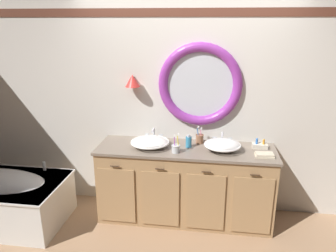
{
  "coord_description": "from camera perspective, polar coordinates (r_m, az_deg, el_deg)",
  "views": [
    {
      "loc": [
        0.33,
        -3.13,
        2.24
      ],
      "look_at": [
        -0.16,
        0.25,
        1.13
      ],
      "focal_mm": 34.95,
      "sensor_mm": 36.0,
      "label": 1
    }
  ],
  "objects": [
    {
      "name": "ground_plane",
      "position": [
        3.86,
        1.88,
        -17.47
      ],
      "size": [
        14.0,
        14.0,
        0.0
      ],
      "primitive_type": "plane",
      "color": "tan"
    },
    {
      "name": "back_wall_assembly",
      "position": [
        3.84,
        3.22,
        4.13
      ],
      "size": [
        6.4,
        0.26,
        2.6
      ],
      "color": "silver",
      "rests_on": "ground_plane"
    },
    {
      "name": "vanity_counter",
      "position": [
        3.85,
        3.01,
        -9.91
      ],
      "size": [
        1.99,
        0.62,
        0.88
      ],
      "color": "tan",
      "rests_on": "ground_plane"
    },
    {
      "name": "sink_basin_left",
      "position": [
        3.67,
        -3.16,
        -2.83
      ],
      "size": [
        0.44,
        0.44,
        0.11
      ],
      "color": "white",
      "rests_on": "vanity_counter"
    },
    {
      "name": "sink_basin_right",
      "position": [
        3.6,
        9.48,
        -3.28
      ],
      "size": [
        0.4,
        0.4,
        0.13
      ],
      "color": "white",
      "rests_on": "vanity_counter"
    },
    {
      "name": "faucet_set_left",
      "position": [
        3.89,
        -2.49,
        -1.58
      ],
      "size": [
        0.22,
        0.14,
        0.15
      ],
      "color": "silver",
      "rests_on": "vanity_counter"
    },
    {
      "name": "faucet_set_right",
      "position": [
        3.83,
        9.42,
        -2.2
      ],
      "size": [
        0.23,
        0.12,
        0.13
      ],
      "color": "silver",
      "rests_on": "vanity_counter"
    },
    {
      "name": "toothbrush_holder_left",
      "position": [
        3.52,
        1.37,
        -3.89
      ],
      "size": [
        0.1,
        0.1,
        0.22
      ],
      "color": "silver",
      "rests_on": "vanity_counter"
    },
    {
      "name": "toothbrush_holder_right",
      "position": [
        3.79,
        5.54,
        -2.19
      ],
      "size": [
        0.1,
        0.1,
        0.21
      ],
      "color": "#996647",
      "rests_on": "vanity_counter"
    },
    {
      "name": "soap_dispenser",
      "position": [
        3.66,
        3.62,
        -2.74
      ],
      "size": [
        0.07,
        0.07,
        0.15
      ],
      "color": "#388EBC",
      "rests_on": "vanity_counter"
    },
    {
      "name": "folded_hand_towel",
      "position": [
        3.57,
        16.49,
        -4.86
      ],
      "size": [
        0.2,
        0.13,
        0.04
      ],
      "color": "beige",
      "rests_on": "vanity_counter"
    },
    {
      "name": "toiletry_basket",
      "position": [
        3.78,
        15.73,
        -3.31
      ],
      "size": [
        0.17,
        0.1,
        0.11
      ],
      "color": "beige",
      "rests_on": "vanity_counter"
    }
  ]
}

